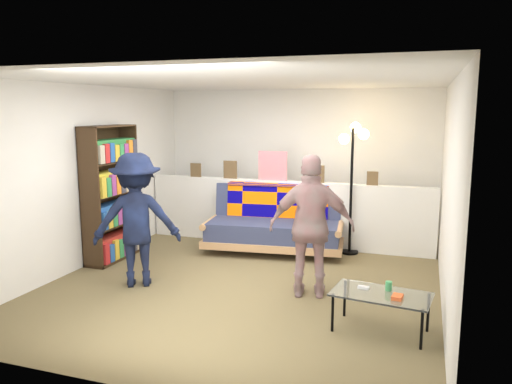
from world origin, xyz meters
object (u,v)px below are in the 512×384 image
(bookshelf, at_px, (111,198))
(person_left, at_px, (137,220))
(coffee_table, at_px, (382,296))
(floor_lamp, at_px, (353,161))
(futon_sofa, at_px, (276,224))
(person_right, at_px, (312,227))

(bookshelf, distance_m, person_left, 1.18)
(bookshelf, relative_size, coffee_table, 1.95)
(floor_lamp, height_order, person_left, floor_lamp)
(floor_lamp, bearing_deg, person_left, -135.69)
(futon_sofa, distance_m, person_right, 1.88)
(futon_sofa, xyz_separation_m, person_right, (0.89, -1.61, 0.40))
(floor_lamp, xyz_separation_m, person_right, (-0.18, -1.87, -0.54))
(coffee_table, relative_size, person_right, 0.60)
(futon_sofa, distance_m, bookshelf, 2.38)
(bookshelf, bearing_deg, futon_sofa, 28.89)
(bookshelf, xyz_separation_m, person_left, (0.89, -0.77, -0.08))
(bookshelf, distance_m, coffee_table, 3.98)
(bookshelf, height_order, person_left, bookshelf)
(futon_sofa, xyz_separation_m, floor_lamp, (1.06, 0.26, 0.94))
(coffee_table, relative_size, person_left, 0.60)
(futon_sofa, bearing_deg, person_right, -61.04)
(futon_sofa, distance_m, floor_lamp, 1.45)
(coffee_table, bearing_deg, person_left, 172.19)
(futon_sofa, height_order, coffee_table, futon_sofa)
(coffee_table, xyz_separation_m, floor_lamp, (-0.66, 2.56, 0.99))
(floor_lamp, bearing_deg, futon_sofa, -166.10)
(bookshelf, distance_m, floor_lamp, 3.44)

